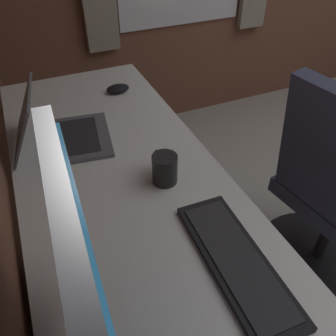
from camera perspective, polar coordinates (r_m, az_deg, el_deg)
name	(u,v)px	position (r m, az deg, el deg)	size (l,w,h in m)	color
desk	(152,250)	(0.99, -2.74, -13.62)	(2.17, 0.64, 0.73)	white
drawer_pedestal	(154,327)	(1.22, -2.30, -25.03)	(0.40, 0.51, 0.69)	white
monitor_primary	(99,335)	(0.51, -11.52, -25.78)	(0.57, 0.20, 0.46)	black
laptop_leftmost	(57,131)	(1.28, -18.12, 5.98)	(0.33, 0.37, 0.22)	#595B60
keyboard_main	(236,261)	(0.89, 11.38, -15.02)	(0.42, 0.16, 0.02)	black
mouse_main	(118,89)	(1.58, -8.43, 13.02)	(0.06, 0.10, 0.03)	black
coffee_mug	(164,168)	(1.05, -0.61, -0.05)	(0.12, 0.08, 0.10)	black
office_chair	(332,203)	(1.54, 25.81, -5.37)	(0.56, 0.58, 0.97)	#383D56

